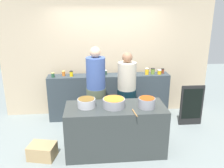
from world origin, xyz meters
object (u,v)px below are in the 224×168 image
at_px(preserve_jar_6, 153,71).
at_px(cooking_pot_left, 86,103).
at_px(preserve_jar_5, 147,71).
at_px(preserve_jar_0, 53,75).
at_px(cook_with_tongs, 96,96).
at_px(cook_in_cap, 126,96).
at_px(chalkboard_sign, 192,105).
at_px(preserve_jar_2, 71,74).
at_px(preserve_jar_1, 64,73).
at_px(preserve_jar_4, 132,72).
at_px(cooking_pot_center, 114,103).
at_px(bread_crate, 42,151).
at_px(wooden_spoon, 135,113).
at_px(preserve_jar_8, 163,71).
at_px(preserve_jar_7, 159,72).
at_px(cooking_pot_right, 147,103).
at_px(preserve_jar_3, 105,72).

xyz_separation_m(preserve_jar_6, cooking_pot_left, (-1.47, -1.35, -0.15)).
bearing_deg(preserve_jar_5, preserve_jar_0, -179.10).
distance_m(preserve_jar_6, cook_with_tongs, 1.51).
xyz_separation_m(cook_in_cap, chalkboard_sign, (1.42, 0.07, -0.28)).
relative_size(preserve_jar_0, cook_with_tongs, 0.06).
distance_m(preserve_jar_2, preserve_jar_5, 1.67).
bearing_deg(cook_with_tongs, preserve_jar_1, 132.06).
distance_m(preserve_jar_4, cook_in_cap, 0.72).
relative_size(preserve_jar_2, cooking_pot_left, 0.40).
height_order(preserve_jar_1, cooking_pot_center, preserve_jar_1).
relative_size(preserve_jar_2, bread_crate, 0.28).
bearing_deg(wooden_spoon, preserve_jar_8, 61.12).
bearing_deg(preserve_jar_5, cooking_pot_left, -135.11).
bearing_deg(preserve_jar_2, cook_in_cap, -27.36).
bearing_deg(preserve_jar_5, preserve_jar_4, 177.70).
xyz_separation_m(preserve_jar_1, preserve_jar_7, (2.13, -0.07, -0.00)).
height_order(preserve_jar_0, preserve_jar_2, preserve_jar_2).
relative_size(preserve_jar_8, cook_in_cap, 0.07).
height_order(preserve_jar_4, cooking_pot_left, preserve_jar_4).
bearing_deg(wooden_spoon, cooking_pot_center, 137.20).
relative_size(preserve_jar_1, cook_with_tongs, 0.06).
bearing_deg(preserve_jar_1, preserve_jar_2, -17.67).
bearing_deg(wooden_spoon, preserve_jar_4, 82.19).
distance_m(cook_with_tongs, bread_crate, 1.39).
bearing_deg(cooking_pot_left, chalkboard_sign, 20.28).
distance_m(cooking_pot_left, chalkboard_sign, 2.41).
relative_size(preserve_jar_4, cook_with_tongs, 0.08).
height_order(cooking_pot_right, cook_in_cap, cook_in_cap).
relative_size(preserve_jar_1, cook_in_cap, 0.07).
xyz_separation_m(preserve_jar_2, preserve_jar_3, (0.74, 0.07, -0.01)).
xyz_separation_m(cooking_pot_left, cook_with_tongs, (0.18, 0.63, -0.13)).
bearing_deg(cook_in_cap, bread_crate, -150.92).
bearing_deg(preserve_jar_1, cooking_pot_center, -56.04).
xyz_separation_m(preserve_jar_8, cooking_pot_right, (-0.71, -1.51, -0.13)).
xyz_separation_m(preserve_jar_2, cook_in_cap, (1.13, -0.58, -0.34)).
height_order(cooking_pot_center, cook_in_cap, cook_in_cap).
distance_m(preserve_jar_3, cooking_pot_left, 1.47).
height_order(preserve_jar_0, preserve_jar_3, preserve_jar_0).
relative_size(wooden_spoon, cook_with_tongs, 0.15).
bearing_deg(cook_with_tongs, preserve_jar_8, 26.67).
height_order(preserve_jar_7, cooking_pot_center, preserve_jar_7).
relative_size(preserve_jar_6, wooden_spoon, 0.48).
bearing_deg(wooden_spoon, preserve_jar_0, 132.51).
relative_size(preserve_jar_7, bread_crate, 0.23).
distance_m(preserve_jar_4, cooking_pot_right, 1.46).
relative_size(preserve_jar_3, cooking_pot_left, 0.33).
height_order(preserve_jar_6, cook_with_tongs, cook_with_tongs).
bearing_deg(preserve_jar_2, preserve_jar_3, 5.68).
distance_m(cooking_pot_left, bread_crate, 1.13).
bearing_deg(preserve_jar_4, preserve_jar_7, -1.79).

